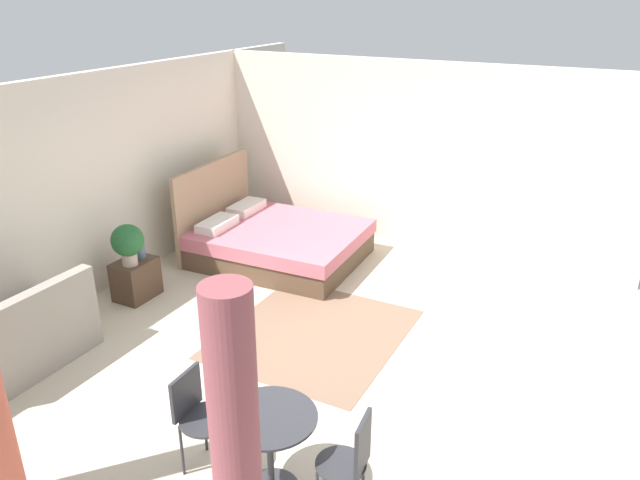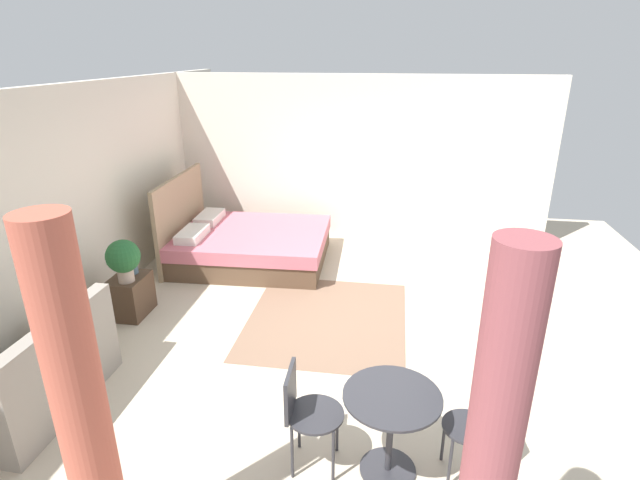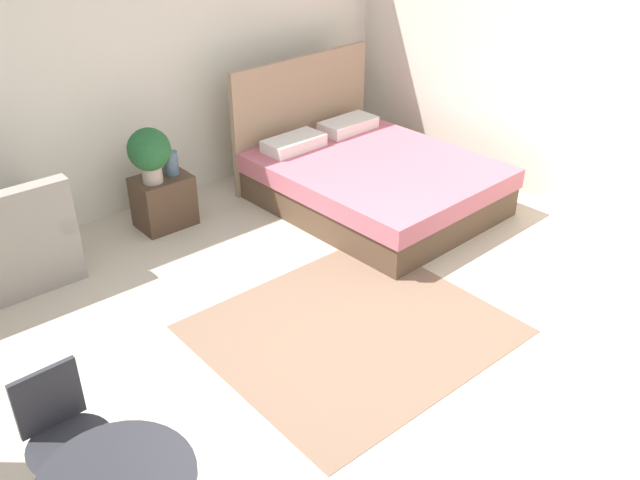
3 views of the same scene
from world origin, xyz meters
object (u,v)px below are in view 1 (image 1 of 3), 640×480
at_px(couch, 21,341).
at_px(bed, 275,240).
at_px(cafe_chair_near_couch, 198,411).
at_px(balcony_table, 270,439).
at_px(potted_plant, 128,242).
at_px(cafe_chair_near_window, 352,458).
at_px(nightstand, 136,279).
at_px(vase, 140,249).

bearing_deg(couch, bed, -13.87).
xyz_separation_m(couch, cafe_chair_near_couch, (-0.27, -2.45, 0.22)).
xyz_separation_m(couch, balcony_table, (-0.25, -3.09, 0.19)).
xyz_separation_m(couch, potted_plant, (1.58, 0.02, 0.49)).
relative_size(bed, cafe_chair_near_window, 2.59).
xyz_separation_m(bed, cafe_chair_near_couch, (-3.75, -1.59, 0.25)).
relative_size(nightstand, potted_plant, 1.00).
xyz_separation_m(vase, cafe_chair_near_window, (-1.99, -3.78, -0.07)).
height_order(potted_plant, cafe_chair_near_window, potted_plant).
relative_size(nightstand, cafe_chair_near_window, 0.58).
bearing_deg(nightstand, vase, -0.75).
height_order(potted_plant, vase, potted_plant).
relative_size(couch, balcony_table, 2.01).
bearing_deg(nightstand, couch, -177.89).
bearing_deg(vase, cafe_chair_near_window, -117.78).
relative_size(bed, vase, 10.41).
bearing_deg(couch, balcony_table, -94.72).
distance_m(potted_plant, cafe_chair_near_window, 4.14).
relative_size(bed, potted_plant, 4.47).
distance_m(couch, nightstand, 1.68).
xyz_separation_m(potted_plant, balcony_table, (-1.84, -3.10, -0.30)).
height_order(nightstand, cafe_chair_near_couch, cafe_chair_near_couch).
bearing_deg(potted_plant, cafe_chair_near_couch, -126.99).
bearing_deg(nightstand, cafe_chair_near_window, -116.33).
bearing_deg(potted_plant, bed, -24.81).
bearing_deg(nightstand, balcony_table, -121.60).
distance_m(vase, cafe_chair_near_window, 4.27).
xyz_separation_m(potted_plant, cafe_chair_near_window, (-1.77, -3.74, -0.26)).
height_order(couch, cafe_chair_near_window, couch).
bearing_deg(balcony_table, bed, 30.87).
bearing_deg(cafe_chair_near_window, balcony_table, 95.82).
bearing_deg(balcony_table, couch, 85.28).
xyz_separation_m(bed, vase, (-1.67, 0.92, 0.32)).
bearing_deg(potted_plant, balcony_table, -120.63).
relative_size(potted_plant, cafe_chair_near_couch, 0.60).
bearing_deg(bed, vase, 151.21).
bearing_deg(vase, bed, -28.79).
height_order(vase, cafe_chair_near_window, cafe_chair_near_window).
bearing_deg(couch, potted_plant, 0.59).
height_order(nightstand, vase, vase).
height_order(potted_plant, balcony_table, potted_plant).
xyz_separation_m(potted_plant, vase, (0.22, 0.04, -0.19)).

